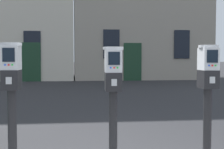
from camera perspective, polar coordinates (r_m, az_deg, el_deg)
The scene contains 3 objects.
parking_meter_near_kerb at distance 3.56m, azimuth -16.69°, elevation -1.51°, with size 0.22×0.26×1.34m.
parking_meter_twin_adjacent at distance 3.53m, azimuth 0.19°, elevation -1.84°, with size 0.22×0.26×1.30m.
parking_meter_end_of_row at distance 3.80m, azimuth 15.98°, elevation -1.37°, with size 0.22×0.26×1.32m.
Camera 1 is at (-0.76, -3.70, 1.34)m, focal length 53.84 mm.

